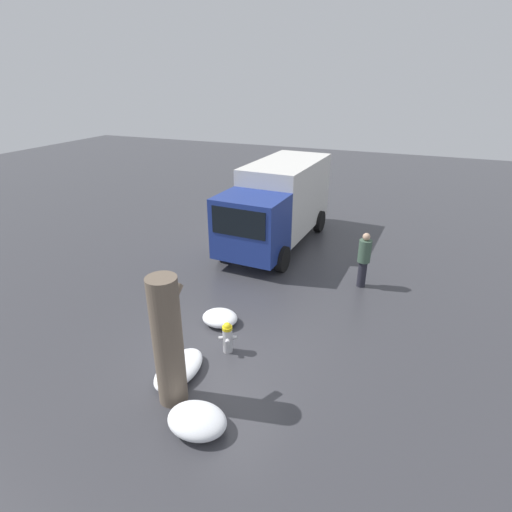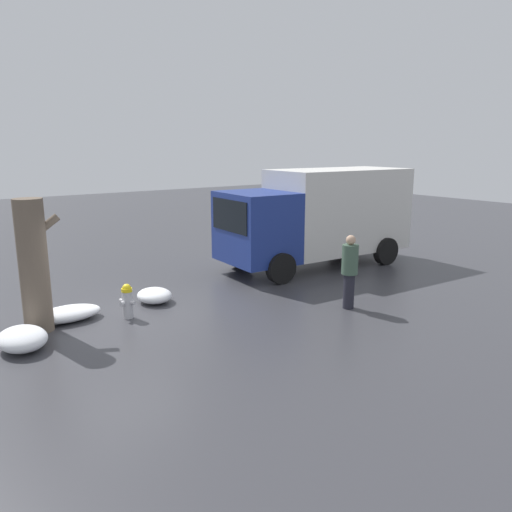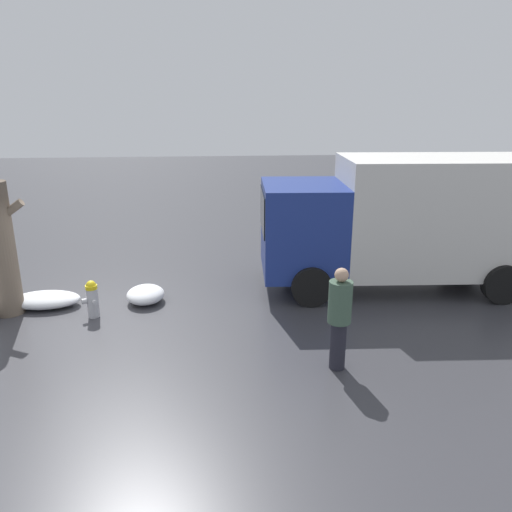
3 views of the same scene
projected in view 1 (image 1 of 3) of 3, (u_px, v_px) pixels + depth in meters
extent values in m
plane|color=#38383D|center=(228.00, 351.00, 9.78)|extent=(60.00, 60.00, 0.00)
cylinder|color=#B7B7BC|center=(228.00, 340.00, 9.65)|extent=(0.24, 0.24, 0.63)
cylinder|color=yellow|center=(227.00, 328.00, 9.50)|extent=(0.25, 0.25, 0.08)
sphere|color=yellow|center=(227.00, 327.00, 9.49)|extent=(0.20, 0.20, 0.20)
cylinder|color=#B7B7BC|center=(228.00, 342.00, 9.47)|extent=(0.14, 0.14, 0.11)
cylinder|color=#B7B7BC|center=(235.00, 337.00, 9.63)|extent=(0.12, 0.13, 0.09)
cylinder|color=#B7B7BC|center=(221.00, 338.00, 9.61)|extent=(0.12, 0.13, 0.09)
cylinder|color=#6B5B4C|center=(168.00, 342.00, 7.77)|extent=(0.60, 0.60, 2.84)
cylinder|color=#6B5B4C|center=(172.00, 301.00, 7.67)|extent=(0.68, 0.17, 0.55)
cube|color=navy|center=(251.00, 226.00, 13.55)|extent=(1.97, 2.36, 2.09)
cube|color=black|center=(238.00, 223.00, 12.60)|extent=(0.13, 1.90, 0.92)
cube|color=silver|center=(286.00, 194.00, 16.09)|extent=(4.73, 2.50, 2.67)
cylinder|color=black|center=(282.00, 259.00, 13.61)|extent=(0.91, 0.33, 0.90)
cylinder|color=black|center=(224.00, 248.00, 14.49)|extent=(0.91, 0.33, 0.90)
cylinder|color=black|center=(319.00, 221.00, 17.16)|extent=(0.91, 0.33, 0.90)
cylinder|color=black|center=(271.00, 214.00, 18.03)|extent=(0.91, 0.33, 0.90)
cylinder|color=#23232D|center=(362.00, 274.00, 12.64)|extent=(0.27, 0.27, 0.86)
cylinder|color=#3F5947|center=(365.00, 251.00, 12.31)|extent=(0.39, 0.39, 0.72)
sphere|color=tan|center=(366.00, 237.00, 12.12)|extent=(0.23, 0.23, 0.23)
ellipsoid|color=white|center=(179.00, 369.00, 8.94)|extent=(1.51, 0.86, 0.32)
ellipsoid|color=white|center=(197.00, 420.00, 7.53)|extent=(0.92, 1.18, 0.43)
ellipsoid|color=white|center=(220.00, 318.00, 10.79)|extent=(0.84, 0.97, 0.36)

